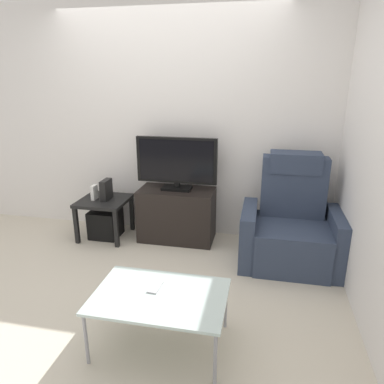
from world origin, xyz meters
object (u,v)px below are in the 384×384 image
recliner_armchair (291,227)px  cell_phone (155,287)px  book_upright (94,192)px  television (177,162)px  side_table (104,205)px  coffee_table (160,298)px  tv_stand (177,215)px  game_console (106,190)px  subwoofer_box (106,223)px

recliner_armchair → cell_phone: 1.68m
book_upright → television: bearing=8.4°
television → side_table: bearing=-171.9°
coffee_table → book_upright: bearing=128.5°
tv_stand → game_console: size_ratio=3.68×
subwoofer_box → cell_phone: size_ratio=2.15×
tv_stand → recliner_armchair: 1.27m
book_upright → game_console: size_ratio=0.72×
book_upright → side_table: bearing=11.3°
coffee_table → cell_phone: 0.10m
coffee_table → cell_phone: cell_phone is taller
coffee_table → tv_stand: bearing=100.3°
television → recliner_armchair: 1.38m
side_table → cell_phone: side_table is taller
tv_stand → television: size_ratio=0.94×
tv_stand → subwoofer_box: 0.85m
game_console → cell_phone: bearing=-55.2°
side_table → television: bearing=8.1°
book_upright → cell_phone: 1.91m
television → coffee_table: (0.31, -1.70, -0.53)m
coffee_table → side_table: bearing=125.9°
book_upright → recliner_armchair: bearing=-3.6°
side_table → subwoofer_box: (0.00, -0.00, -0.23)m
cell_phone → subwoofer_box: bearing=129.3°
recliner_armchair → television: bearing=168.1°
side_table → game_console: 0.19m
side_table → subwoofer_box: 0.23m
side_table → game_console: bearing=15.9°
tv_stand → coffee_table: size_ratio=0.94×
recliner_armchair → subwoofer_box: 2.10m
side_table → cell_phone: bearing=-54.2°
television → tv_stand: bearing=-90.0°
tv_stand → television: television is taller
side_table → cell_phone: 1.86m
television → game_console: (-0.80, -0.11, -0.33)m
television → cell_phone: size_ratio=5.96×
television → side_table: television is taller
tv_stand → book_upright: 0.98m
tv_stand → cell_phone: (0.25, -1.61, 0.11)m
subwoofer_box → coffee_table: bearing=-54.1°
television → cell_phone: bearing=-81.2°
side_table → book_upright: 0.19m
recliner_armchair → coffee_table: size_ratio=1.20×
recliner_armchair → book_upright: (-2.18, 0.14, 0.17)m
cell_phone → recliner_armchair: bearing=57.1°
recliner_armchair → coffee_table: (-0.94, -1.42, 0.00)m
cell_phone → coffee_table: bearing=-49.6°
cell_phone → side_table: bearing=129.3°
side_table → coffee_table: bearing=-54.1°
recliner_armchair → side_table: bearing=176.3°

